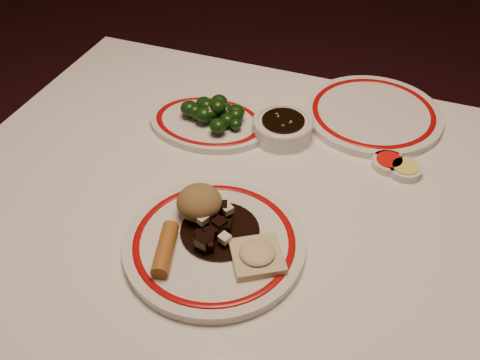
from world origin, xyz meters
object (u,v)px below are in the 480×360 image
object	(u,v)px
dining_table	(261,234)
soy_bowl	(283,128)
stirfry_heap	(216,228)
broccoli_plate	(209,123)
fried_wonton	(257,255)
spring_roll	(165,249)
broccoli_pile	(213,111)
rice_mound	(199,202)
main_plate	(214,243)

from	to	relation	value
dining_table	soy_bowl	size ratio (longest dim) A/B	9.74
stirfry_heap	broccoli_plate	xyz separation A→B (m)	(-0.14, 0.29, -0.02)
fried_wonton	stirfry_heap	size ratio (longest dim) A/B	0.82
spring_roll	dining_table	bearing A→B (deg)	47.09
spring_roll	broccoli_pile	xyz separation A→B (m)	(-0.07, 0.37, 0.01)
fried_wonton	soy_bowl	distance (m)	0.35
dining_table	broccoli_plate	bearing A→B (deg)	135.94
dining_table	stirfry_heap	distance (m)	0.17
soy_bowl	broccoli_pile	bearing A→B (deg)	-172.84
rice_mound	soy_bowl	distance (m)	0.29
rice_mound	dining_table	bearing A→B (deg)	46.29
rice_mound	stirfry_heap	bearing A→B (deg)	-34.17
spring_roll	broccoli_pile	world-z (taller)	broccoli_pile
main_plate	soy_bowl	size ratio (longest dim) A/B	3.00
fried_wonton	broccoli_pile	xyz separation A→B (m)	(-0.21, 0.32, 0.01)
main_plate	broccoli_pile	bearing A→B (deg)	113.19
spring_roll	soy_bowl	world-z (taller)	spring_roll
rice_mound	broccoli_plate	xyz separation A→B (m)	(-0.10, 0.26, -0.04)
dining_table	fried_wonton	distance (m)	0.19
main_plate	stirfry_heap	xyz separation A→B (m)	(-0.00, 0.02, 0.02)
rice_mound	fried_wonton	size ratio (longest dim) A/B	0.71
fried_wonton	broccoli_plate	bearing A→B (deg)	124.62
spring_roll	broccoli_plate	distance (m)	0.37
broccoli_plate	broccoli_pile	bearing A→B (deg)	23.99
broccoli_pile	soy_bowl	size ratio (longest dim) A/B	1.13
dining_table	soy_bowl	xyz separation A→B (m)	(-0.02, 0.20, 0.11)
dining_table	fried_wonton	world-z (taller)	fried_wonton
fried_wonton	stirfry_heap	distance (m)	0.09
broccoli_plate	soy_bowl	bearing A→B (deg)	8.14
soy_bowl	fried_wonton	bearing A→B (deg)	-79.42
spring_roll	rice_mound	bearing A→B (deg)	66.39
stirfry_heap	fried_wonton	bearing A→B (deg)	-20.25
dining_table	main_plate	xyz separation A→B (m)	(-0.04, -0.13, 0.10)
spring_roll	broccoli_plate	world-z (taller)	spring_roll
broccoli_plate	broccoli_pile	xyz separation A→B (m)	(0.01, 0.00, 0.03)
spring_roll	stirfry_heap	bearing A→B (deg)	36.69
spring_roll	soy_bowl	size ratio (longest dim) A/B	0.82
main_plate	stirfry_heap	bearing A→B (deg)	101.47
broccoli_pile	soy_bowl	bearing A→B (deg)	7.16
main_plate	broccoli_plate	xyz separation A→B (m)	(-0.14, 0.31, -0.00)
dining_table	soy_bowl	world-z (taller)	soy_bowl
fried_wonton	soy_bowl	xyz separation A→B (m)	(-0.06, 0.34, -0.01)
rice_mound	fried_wonton	xyz separation A→B (m)	(0.12, -0.06, -0.02)
broccoli_plate	spring_roll	bearing A→B (deg)	-77.32
stirfry_heap	soy_bowl	world-z (taller)	stirfry_heap
broccoli_pile	main_plate	bearing A→B (deg)	-66.81
broccoli_pile	soy_bowl	distance (m)	0.15
broccoli_plate	fried_wonton	bearing A→B (deg)	-55.38
main_plate	broccoli_plate	world-z (taller)	main_plate
rice_mound	broccoli_plate	bearing A→B (deg)	110.21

